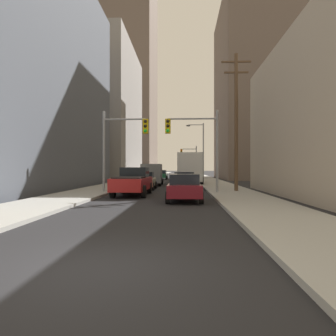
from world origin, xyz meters
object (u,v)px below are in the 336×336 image
(sedan_beige, at_px, (144,181))
(cargo_van_grey, at_px, (152,173))
(city_bus, at_px, (190,167))
(sedan_maroon, at_px, (184,187))
(sedan_green, at_px, (161,175))
(sedan_white, at_px, (184,174))
(pickup_truck_red, at_px, (133,182))
(traffic_signal_near_left, at_px, (123,138))
(traffic_signal_near_right, at_px, (194,138))
(traffic_signal_far_right, at_px, (189,156))
(sedan_blue, at_px, (184,181))

(sedan_beige, bearing_deg, cargo_van_grey, 89.45)
(city_bus, xyz_separation_m, sedan_maroon, (-0.72, -18.84, -1.16))
(sedan_beige, xyz_separation_m, sedan_green, (-0.17, 23.44, 0.00))
(sedan_beige, height_order, sedan_white, same)
(city_bus, relative_size, sedan_maroon, 2.74)
(pickup_truck_red, relative_size, traffic_signal_near_left, 0.91)
(city_bus, xyz_separation_m, sedan_green, (-4.33, 13.92, -1.16))
(sedan_beige, height_order, traffic_signal_near_left, traffic_signal_near_left)
(sedan_beige, height_order, traffic_signal_near_right, traffic_signal_near_right)
(sedan_beige, relative_size, traffic_signal_far_right, 0.71)
(cargo_van_grey, xyz_separation_m, sedan_maroon, (3.38, -15.65, -0.52))
(cargo_van_grey, relative_size, traffic_signal_near_right, 0.88)
(sedan_blue, xyz_separation_m, traffic_signal_near_right, (0.72, -3.88, 3.27))
(sedan_maroon, xyz_separation_m, traffic_signal_near_left, (-4.44, 5.02, 3.25))
(traffic_signal_far_right, bearing_deg, pickup_truck_red, -97.02)
(sedan_maroon, relative_size, sedan_white, 1.00)
(traffic_signal_far_right, bearing_deg, sedan_green, -120.43)
(sedan_blue, height_order, traffic_signal_near_right, traffic_signal_near_right)
(pickup_truck_red, height_order, sedan_maroon, pickup_truck_red)
(city_bus, distance_m, pickup_truck_red, 15.77)
(sedan_white, bearing_deg, traffic_signal_near_left, -97.10)
(sedan_maroon, height_order, sedan_beige, same)
(cargo_van_grey, xyz_separation_m, traffic_signal_near_left, (-1.06, -10.62, 2.73))
(sedan_maroon, bearing_deg, sedan_beige, 110.25)
(city_bus, xyz_separation_m, traffic_signal_near_right, (0.03, -13.81, 2.12))
(cargo_van_grey, height_order, traffic_signal_near_left, traffic_signal_near_left)
(pickup_truck_red, distance_m, traffic_signal_near_left, 3.51)
(pickup_truck_red, relative_size, traffic_signal_far_right, 0.91)
(sedan_beige, xyz_separation_m, traffic_signal_near_left, (-1.00, -4.30, 3.25))
(sedan_blue, bearing_deg, sedan_white, 90.06)
(city_bus, relative_size, sedan_white, 2.74)
(city_bus, bearing_deg, sedan_green, 107.26)
(sedan_beige, relative_size, traffic_signal_near_right, 0.71)
(pickup_truck_red, xyz_separation_m, traffic_signal_far_right, (4.57, 37.10, 3.07))
(sedan_green, xyz_separation_m, traffic_signal_near_left, (-0.83, -27.74, 3.25))
(sedan_maroon, height_order, sedan_white, same)
(pickup_truck_red, relative_size, sedan_green, 1.28)
(cargo_van_grey, height_order, sedan_beige, cargo_van_grey)
(sedan_white, height_order, traffic_signal_near_right, traffic_signal_near_right)
(city_bus, xyz_separation_m, traffic_signal_far_right, (0.38, 21.93, 2.08))
(sedan_white, bearing_deg, pickup_truck_red, -95.37)
(pickup_truck_red, bearing_deg, sedan_beige, 89.59)
(cargo_van_grey, distance_m, traffic_signal_far_right, 25.66)
(traffic_signal_near_left, distance_m, traffic_signal_far_right, 36.17)
(sedan_green, distance_m, traffic_signal_far_right, 9.83)
(sedan_blue, height_order, sedan_green, same)
(city_bus, height_order, traffic_signal_near_left, traffic_signal_near_left)
(city_bus, relative_size, sedan_green, 2.72)
(sedan_blue, bearing_deg, sedan_beige, 173.10)
(traffic_signal_far_right, bearing_deg, cargo_van_grey, -100.09)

